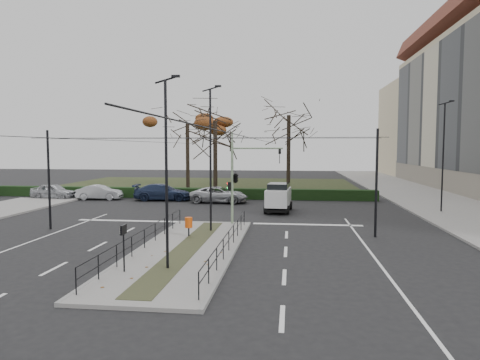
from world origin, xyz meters
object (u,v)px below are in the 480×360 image
object	(u,v)px
litter_bin	(189,223)
streetlamp_median_far	(211,158)
parked_car_first	(54,191)
parked_car_second	(100,192)
info_panel	(123,235)
bare_tree_center	(289,121)
white_van	(279,197)
bare_tree_near	(215,126)
rust_tree	(187,124)
streetlamp_sidewalk	(443,155)
parked_car_fourth	(219,195)
streetlamp_median_near	(167,172)
parked_car_third	(163,192)
traffic_light	(237,176)

from	to	relation	value
litter_bin	streetlamp_median_far	xyz separation A→B (m)	(0.92, 1.67, 3.49)
parked_car_first	parked_car_second	size ratio (longest dim) A/B	1.04
litter_bin	info_panel	bearing A→B (deg)	-97.80
litter_bin	bare_tree_center	xyz separation A→B (m)	(5.20, 27.27, 7.15)
white_van	bare_tree_near	size ratio (longest dim) A/B	0.41
rust_tree	bare_tree_near	bearing A→B (deg)	-53.64
streetlamp_sidewalk	parked_car_fourth	xyz separation A→B (m)	(-17.75, 4.12, -3.65)
streetlamp_median_near	parked_car_third	bearing A→B (deg)	107.54
streetlamp_sidewalk	rust_tree	world-z (taller)	rust_tree
traffic_light	bare_tree_near	distance (m)	18.30
streetlamp_median_near	parked_car_second	bearing A→B (deg)	120.72
streetlamp_median_near	streetlamp_sidewalk	bearing A→B (deg)	46.96
info_panel	streetlamp_median_near	size ratio (longest dim) A/B	0.24
streetlamp_sidewalk	bare_tree_center	xyz separation A→B (m)	(-11.64, 16.08, 3.66)
traffic_light	bare_tree_center	distance (m)	23.77
traffic_light	rust_tree	size ratio (longest dim) A/B	0.51
traffic_light	bare_tree_center	bearing A→B (deg)	82.37
traffic_light	parked_car_third	world-z (taller)	traffic_light
streetlamp_median_near	parked_car_third	distance (m)	23.80
traffic_light	info_panel	size ratio (longest dim) A/B	2.82
streetlamp_median_far	parked_car_third	bearing A→B (deg)	116.73
info_panel	bare_tree_near	world-z (taller)	bare_tree_near
parked_car_first	parked_car_fourth	size ratio (longest dim) A/B	0.85
streetlamp_sidewalk	streetlamp_median_far	bearing A→B (deg)	-149.11
streetlamp_median_near	bare_tree_center	size ratio (longest dim) A/B	0.67
streetlamp_median_near	bare_tree_center	bearing A→B (deg)	82.24
parked_car_second	white_van	world-z (taller)	white_van
info_panel	parked_car_first	xyz separation A→B (m)	(-16.25, 22.83, -0.84)
rust_tree	litter_bin	bearing A→B (deg)	-76.16
streetlamp_median_near	parked_car_first	world-z (taller)	streetlamp_median_near
parked_car_fourth	bare_tree_near	bearing A→B (deg)	15.02
traffic_light	streetlamp_median_near	distance (m)	10.50
bare_tree_center	rust_tree	bearing A→B (deg)	178.93
white_van	info_panel	bearing A→B (deg)	-107.60
parked_car_second	rust_tree	size ratio (longest dim) A/B	0.42
info_panel	traffic_light	bearing A→B (deg)	74.55
litter_bin	streetlamp_sidewalk	xyz separation A→B (m)	(16.84, 11.19, 3.48)
streetlamp_median_near	litter_bin	bearing A→B (deg)	95.98
parked_car_third	bare_tree_near	distance (m)	9.18
bare_tree_center	streetlamp_median_near	bearing A→B (deg)	-97.76
rust_tree	white_van	bearing A→B (deg)	-56.28
info_panel	bare_tree_center	xyz separation A→B (m)	(6.13, 34.05, 6.45)
parked_car_first	bare_tree_center	bearing A→B (deg)	-57.72
streetlamp_median_far	streetlamp_sidewalk	world-z (taller)	streetlamp_median_far
info_panel	parked_car_fourth	size ratio (longest dim) A/B	0.36
streetlamp_median_far	streetlamp_sidewalk	bearing A→B (deg)	30.89
parked_car_first	bare_tree_near	world-z (taller)	bare_tree_near
streetlamp_median_near	bare_tree_center	xyz separation A→B (m)	(4.55, 33.42, 4.02)
white_van	rust_tree	bearing A→B (deg)	123.72
parked_car_fourth	traffic_light	bearing A→B (deg)	-162.87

